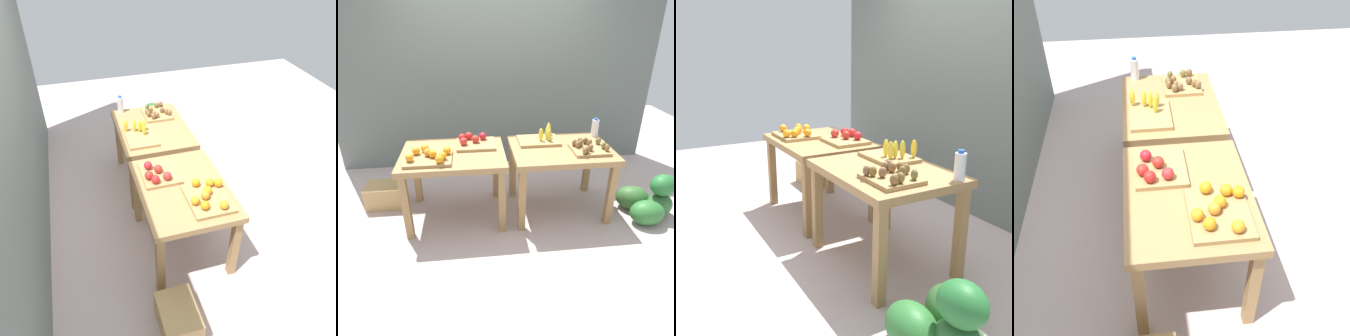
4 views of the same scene
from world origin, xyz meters
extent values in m
plane|color=#C1ABA8|center=(0.00, 0.00, 0.00)|extent=(8.00, 8.00, 0.00)
cube|color=#9F794A|center=(-0.56, 0.00, 0.73)|extent=(1.04, 0.80, 0.06)
cube|color=#9F794A|center=(-1.02, -0.34, 0.35)|extent=(0.07, 0.07, 0.70)
cube|color=#9F794A|center=(-0.10, -0.34, 0.35)|extent=(0.07, 0.07, 0.70)
cube|color=#9F794A|center=(-1.02, 0.34, 0.35)|extent=(0.07, 0.07, 0.70)
cube|color=#9F794A|center=(-0.10, 0.34, 0.35)|extent=(0.07, 0.07, 0.70)
cube|color=#9F794A|center=(0.56, 0.00, 0.73)|extent=(1.04, 0.80, 0.06)
cube|color=#9F794A|center=(0.10, -0.34, 0.35)|extent=(0.07, 0.07, 0.70)
cube|color=#9F794A|center=(1.02, -0.34, 0.35)|extent=(0.07, 0.07, 0.70)
cube|color=#9F794A|center=(0.10, 0.34, 0.35)|extent=(0.07, 0.07, 0.70)
cube|color=#9F794A|center=(1.02, 0.34, 0.35)|extent=(0.07, 0.07, 0.70)
cube|color=#A88350|center=(-0.78, -0.15, 0.77)|extent=(0.44, 0.36, 0.03)
sphere|color=orange|center=(-0.83, -0.02, 0.82)|extent=(0.11, 0.11, 0.08)
sphere|color=orange|center=(-0.64, -0.22, 0.82)|extent=(0.11, 0.11, 0.08)
sphere|color=orange|center=(-0.79, -0.12, 0.82)|extent=(0.09, 0.09, 0.08)
sphere|color=orange|center=(-0.67, -0.29, 0.82)|extent=(0.11, 0.11, 0.08)
sphere|color=orange|center=(-0.94, -0.23, 0.82)|extent=(0.11, 0.11, 0.08)
sphere|color=orange|center=(-0.74, -0.17, 0.82)|extent=(0.10, 0.10, 0.08)
sphere|color=orange|center=(-0.91, -0.08, 0.82)|extent=(0.09, 0.09, 0.08)
sphere|color=orange|center=(-0.61, -0.10, 0.82)|extent=(0.11, 0.11, 0.08)
cube|color=#A88350|center=(-0.32, 0.15, 0.77)|extent=(0.40, 0.34, 0.03)
sphere|color=red|center=(-0.24, 0.24, 0.83)|extent=(0.11, 0.11, 0.08)
sphere|color=red|center=(-0.39, 0.27, 0.83)|extent=(0.10, 0.10, 0.08)
sphere|color=red|center=(-0.45, 0.11, 0.83)|extent=(0.11, 0.11, 0.08)
sphere|color=red|center=(-0.32, 0.16, 0.83)|extent=(0.10, 0.10, 0.08)
sphere|color=red|center=(-0.47, 0.23, 0.83)|extent=(0.10, 0.10, 0.08)
cube|color=#A88350|center=(0.36, 0.18, 0.77)|extent=(0.44, 0.32, 0.03)
ellipsoid|color=yellow|center=(0.46, 0.12, 0.86)|extent=(0.06, 0.07, 0.14)
ellipsoid|color=yellow|center=(0.45, 0.17, 0.86)|extent=(0.06, 0.06, 0.14)
ellipsoid|color=yellow|center=(0.37, 0.13, 0.86)|extent=(0.06, 0.05, 0.14)
ellipsoid|color=yellow|center=(0.50, 0.31, 0.86)|extent=(0.06, 0.05, 0.14)
ellipsoid|color=yellow|center=(0.47, 0.22, 0.86)|extent=(0.05, 0.05, 0.14)
cube|color=#A88350|center=(0.82, -0.13, 0.77)|extent=(0.36, 0.32, 0.03)
ellipsoid|color=brown|center=(0.81, -0.01, 0.82)|extent=(0.07, 0.07, 0.07)
ellipsoid|color=brown|center=(0.94, -0.04, 0.82)|extent=(0.07, 0.07, 0.07)
ellipsoid|color=brown|center=(0.74, -0.07, 0.82)|extent=(0.07, 0.07, 0.07)
ellipsoid|color=brown|center=(0.81, -0.19, 0.82)|extent=(0.06, 0.07, 0.07)
ellipsoid|color=brown|center=(0.75, -0.01, 0.82)|extent=(0.07, 0.07, 0.07)
ellipsoid|color=brown|center=(0.70, -0.10, 0.82)|extent=(0.05, 0.06, 0.07)
ellipsoid|color=brown|center=(0.72, -0.26, 0.82)|extent=(0.05, 0.06, 0.07)
ellipsoid|color=brown|center=(0.68, -0.05, 0.82)|extent=(0.07, 0.07, 0.07)
ellipsoid|color=brown|center=(0.95, -0.15, 0.82)|extent=(0.07, 0.06, 0.07)
ellipsoid|color=brown|center=(0.75, -0.23, 0.82)|extent=(0.06, 0.06, 0.07)
ellipsoid|color=brown|center=(0.96, -0.21, 0.82)|extent=(0.05, 0.06, 0.07)
ellipsoid|color=brown|center=(0.84, -0.06, 0.82)|extent=(0.05, 0.06, 0.07)
cylinder|color=silver|center=(1.03, 0.28, 0.85)|extent=(0.08, 0.08, 0.19)
cylinder|color=blue|center=(1.03, 0.28, 0.96)|extent=(0.04, 0.04, 0.02)
ellipsoid|color=#316333|center=(1.65, -0.26, 0.13)|extent=(0.38, 0.35, 0.25)
ellipsoid|color=#356631|center=(1.41, -0.11, 0.14)|extent=(0.44, 0.39, 0.27)
ellipsoid|color=#307433|center=(1.43, -0.40, 0.13)|extent=(0.38, 0.30, 0.27)
ellipsoid|color=#266D32|center=(1.65, -0.26, 0.37)|extent=(0.28, 0.24, 0.24)
camera|label=1|loc=(-2.78, 0.79, 2.74)|focal=36.58mm
camera|label=2|loc=(-0.36, -2.86, 2.02)|focal=32.67mm
camera|label=3|loc=(2.86, -1.60, 1.60)|focal=42.44mm
camera|label=4|loc=(-2.42, 0.26, 2.46)|focal=43.47mm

